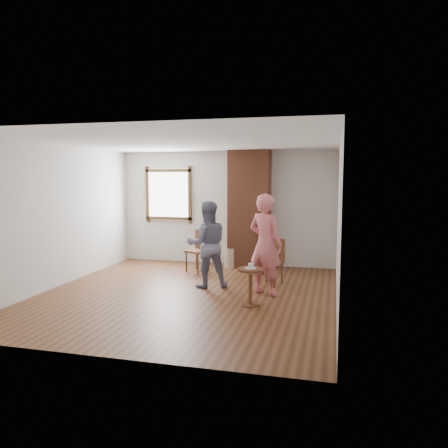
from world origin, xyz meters
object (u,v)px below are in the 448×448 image
(dining_chair_right, at_px, (272,259))
(side_table, at_px, (250,281))
(man, at_px, (207,244))
(person_pink, at_px, (265,244))
(stoneware_crock, at_px, (232,257))
(dining_chair_left, at_px, (199,248))

(dining_chair_right, distance_m, side_table, 1.49)
(man, height_order, person_pink, person_pink)
(person_pink, bearing_deg, dining_chair_right, -65.70)
(side_table, bearing_deg, dining_chair_right, 84.73)
(stoneware_crock, height_order, man, man)
(side_table, bearing_deg, stoneware_crock, 108.80)
(dining_chair_right, distance_m, man, 1.28)
(dining_chair_right, relative_size, person_pink, 0.49)
(man, bearing_deg, person_pink, 143.21)
(stoneware_crock, height_order, dining_chair_left, dining_chair_left)
(dining_chair_left, height_order, dining_chair_right, dining_chair_left)
(stoneware_crock, distance_m, man, 1.91)
(side_table, bearing_deg, man, 135.49)
(dining_chair_left, relative_size, dining_chair_right, 1.02)
(dining_chair_left, height_order, man, man)
(man, xyz_separation_m, person_pink, (1.11, -0.23, 0.08))
(stoneware_crock, distance_m, side_table, 2.96)
(dining_chair_right, relative_size, man, 0.54)
(man, relative_size, person_pink, 0.91)
(side_table, bearing_deg, person_pink, 80.81)
(dining_chair_right, distance_m, person_pink, 0.84)
(dining_chair_right, relative_size, side_table, 1.43)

